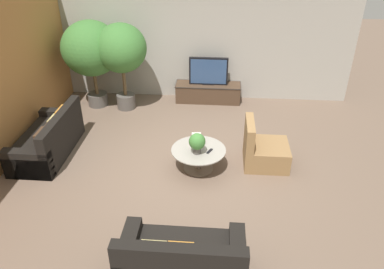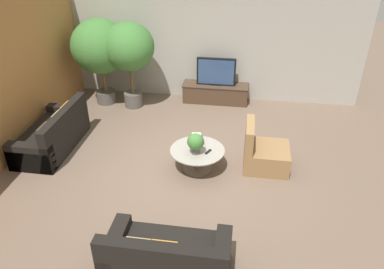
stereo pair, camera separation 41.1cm
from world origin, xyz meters
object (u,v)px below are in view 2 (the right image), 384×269
object	(u,v)px
television	(216,72)
coffee_table	(197,156)
potted_plant_tabletop	(195,142)
couch_by_wall	(53,135)
media_console	(215,93)
potted_palm_tall	(100,48)
couch_near_entry	(167,260)
armchair_wicker	(263,153)
potted_palm_corner	(129,49)

from	to	relation	value
television	coffee_table	distance (m)	2.94
television	coffee_table	bearing A→B (deg)	-90.90
coffee_table	potted_plant_tabletop	distance (m)	0.36
couch_by_wall	television	bearing A→B (deg)	131.69
potted_plant_tabletop	couch_by_wall	bearing A→B (deg)	171.86
media_console	couch_by_wall	xyz separation A→B (m)	(-2.92, -2.61, 0.06)
potted_palm_tall	potted_plant_tabletop	size ratio (longest dim) A/B	5.35
television	couch_near_entry	distance (m)	5.30
couch_by_wall	coffee_table	bearing A→B (deg)	84.16
potted_palm_tall	couch_near_entry	bearing A→B (deg)	-62.24
couch_near_entry	coffee_table	bearing A→B (deg)	-91.22
television	potted_palm_tall	world-z (taller)	potted_palm_tall
armchair_wicker	potted_plant_tabletop	distance (m)	1.30
couch_by_wall	potted_palm_tall	world-z (taller)	potted_palm_tall
couch_near_entry	potted_plant_tabletop	bearing A→B (deg)	-90.80
potted_palm_corner	potted_plant_tabletop	bearing A→B (deg)	-53.09
coffee_table	armchair_wicker	distance (m)	1.20
couch_by_wall	potted_palm_corner	size ratio (longest dim) A/B	0.88
potted_palm_corner	armchair_wicker	bearing A→B (deg)	-34.43
media_console	potted_plant_tabletop	distance (m)	3.04
media_console	armchair_wicker	xyz separation A→B (m)	(1.12, -2.63, 0.04)
media_console	couch_near_entry	distance (m)	5.28
armchair_wicker	potted_plant_tabletop	size ratio (longest dim) A/B	2.27
media_console	couch_by_wall	bearing A→B (deg)	-138.29
coffee_table	couch_by_wall	size ratio (longest dim) A/B	0.55
media_console	coffee_table	size ratio (longest dim) A/B	1.64
potted_plant_tabletop	potted_palm_corner	bearing A→B (deg)	126.91
couch_near_entry	potted_palm_corner	distance (m)	5.20
coffee_table	armchair_wicker	bearing A→B (deg)	13.09
couch_by_wall	potted_plant_tabletop	size ratio (longest dim) A/B	4.63
television	potted_palm_tall	size ratio (longest dim) A/B	0.46
media_console	armchair_wicker	size ratio (longest dim) A/B	1.85
television	armchair_wicker	size ratio (longest dim) A/B	1.07
media_console	couch_by_wall	world-z (taller)	couch_by_wall
armchair_wicker	potted_palm_corner	size ratio (longest dim) A/B	0.43
couch_by_wall	media_console	bearing A→B (deg)	131.71
couch_by_wall	potted_palm_tall	bearing A→B (deg)	172.66
couch_near_entry	television	bearing A→B (deg)	-91.05
potted_palm_tall	potted_plant_tabletop	distance (m)	3.72
media_console	potted_palm_tall	distance (m)	2.91
couch_near_entry	potted_plant_tabletop	world-z (taller)	couch_near_entry
media_console	couch_near_entry	size ratio (longest dim) A/B	1.02
television	potted_plant_tabletop	distance (m)	3.02
couch_by_wall	potted_palm_corner	distance (m)	2.55
television	couch_near_entry	size ratio (longest dim) A/B	0.59
television	couch_by_wall	xyz separation A→B (m)	(-2.92, -2.60, -0.48)
television	potted_palm_tall	xyz separation A→B (m)	(-2.64, -0.44, 0.59)
armchair_wicker	couch_near_entry	bearing A→B (deg)	155.27
coffee_table	armchair_wicker	size ratio (longest dim) A/B	1.13
couch_near_entry	potted_palm_tall	bearing A→B (deg)	-62.24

